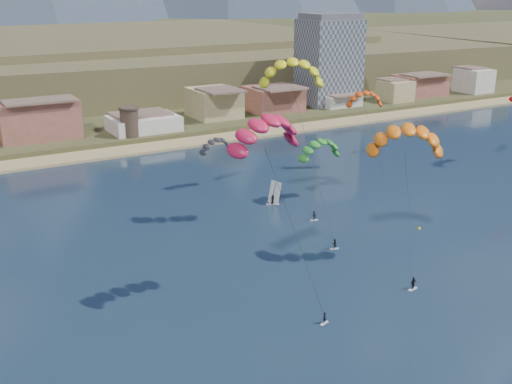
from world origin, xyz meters
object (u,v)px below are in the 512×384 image
kitesurfer_red (265,127)px  watchtower (130,122)px  apartment_tower (329,60)px  kitesurfer_yellow (292,69)px  kitesurfer_orange (407,135)px  buoy (419,229)px  kitesurfer_green (320,146)px  windsurfer (273,197)px

kitesurfer_red → watchtower: bearing=82.1°
apartment_tower → kitesurfer_yellow: (-73.99, -89.75, 11.76)m
kitesurfer_orange → buoy: 26.03m
kitesurfer_orange → buoy: bearing=32.1°
kitesurfer_green → windsurfer: size_ratio=3.38×
apartment_tower → buoy: 119.19m
kitesurfer_red → windsurfer: 48.26m
kitesurfer_red → kitesurfer_yellow: size_ratio=0.87×
apartment_tower → kitesurfer_red: (-93.86, -114.03, 8.12)m
kitesurfer_green → windsurfer: (-9.83, 2.33, -10.26)m
watchtower → kitesurfer_green: size_ratio=0.52×
watchtower → kitesurfer_orange: (12.93, -98.53, 15.02)m
watchtower → kitesurfer_red: 102.86m
buoy → kitesurfer_yellow: bearing=142.9°
buoy → kitesurfer_orange: bearing=-147.9°
watchtower → kitesurfer_green: 70.19m
apartment_tower → kitesurfer_orange: size_ratio=1.28×
apartment_tower → watchtower: size_ratio=3.72×
windsurfer → buoy: bearing=-56.6°
kitesurfer_red → kitesurfer_green: kitesurfer_red is taller
windsurfer → kitesurfer_orange: bearing=-83.0°
kitesurfer_yellow → kitesurfer_green: bearing=33.3°
kitesurfer_yellow → watchtower: bearing=94.5°
kitesurfer_green → buoy: kitesurfer_green is taller
apartment_tower → kitesurfer_orange: (-67.07, -112.53, 3.57)m
watchtower → kitesurfer_yellow: size_ratio=0.26×
kitesurfer_red → windsurfer: (22.70, 34.92, -24.38)m
kitesurfer_orange → kitesurfer_yellow: bearing=106.9°
apartment_tower → kitesurfer_red: bearing=-129.5°
buoy → windsurfer: bearing=123.4°
kitesurfer_orange → kitesurfer_green: (5.74, 31.09, -9.57)m
buoy → apartment_tower: bearing=62.5°
kitesurfer_yellow → kitesurfer_green: 23.33m
windsurfer → apartment_tower: bearing=48.0°
kitesurfer_red → kitesurfer_green: 48.17m
apartment_tower → windsurfer: bearing=-132.0°
watchtower → buoy: (25.63, -90.58, -6.27)m
apartment_tower → watchtower: bearing=-170.1°
kitesurfer_orange → windsurfer: size_ratio=5.10×
watchtower → apartment_tower: bearing=9.9°
kitesurfer_green → kitesurfer_red: bearing=-135.0°
windsurfer → buoy: size_ratio=8.20×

